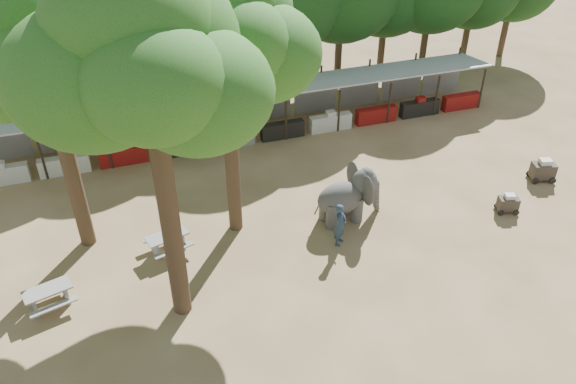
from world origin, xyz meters
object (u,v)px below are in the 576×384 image
object	(u,v)px
elephant	(349,195)
picnic_table_near	(49,295)
yard_tree_center	(141,60)
picnic_table_far	(167,241)
cart_back	(543,170)
yard_tree_left	(36,48)
cart_front	(508,203)
handler	(340,225)
yard_tree_back	(218,28)

from	to	relation	value
elephant	picnic_table_near	distance (m)	12.31
yard_tree_center	picnic_table_far	distance (m)	9.23
cart_back	yard_tree_center	bearing A→B (deg)	-155.31
elephant	picnic_table_near	size ratio (longest dim) A/B	1.58
yard_tree_left	cart_front	bearing A→B (deg)	-12.71
picnic_table_near	picnic_table_far	size ratio (longest dim) A/B	0.99
picnic_table_near	picnic_table_far	bearing A→B (deg)	5.57
yard_tree_left	elephant	distance (m)	13.16
handler	picnic_table_near	distance (m)	11.17
yard_tree_center	cart_back	distance (m)	20.09
picnic_table_far	picnic_table_near	bearing A→B (deg)	-174.99
picnic_table_far	handler	bearing A→B (deg)	-30.53
picnic_table_far	yard_tree_center	bearing A→B (deg)	-108.69
yard_tree_back	cart_back	distance (m)	16.99
yard_tree_center	picnic_table_far	xyz separation A→B (m)	(0.16, 3.15, -8.67)
picnic_table_far	cart_front	bearing A→B (deg)	-24.16
yard_tree_left	handler	world-z (taller)	yard_tree_left
yard_tree_center	picnic_table_near	bearing A→B (deg)	161.19
elephant	cart_front	bearing A→B (deg)	-18.88
yard_tree_center	picnic_table_far	world-z (taller)	yard_tree_center
yard_tree_back	handler	size ratio (longest dim) A/B	5.99
elephant	cart_back	world-z (taller)	elephant
yard_tree_left	handler	distance (m)	12.77
yard_tree_left	picnic_table_far	world-z (taller)	yard_tree_left
yard_tree_center	cart_back	world-z (taller)	yard_tree_center
handler	yard_tree_back	bearing A→B (deg)	99.18
yard_tree_left	picnic_table_near	bearing A→B (deg)	-110.06
yard_tree_back	picnic_table_far	bearing A→B (deg)	-163.34
yard_tree_left	yard_tree_back	size ratio (longest dim) A/B	0.97
yard_tree_back	picnic_table_near	distance (m)	11.13
picnic_table_far	elephant	bearing A→B (deg)	-17.81
elephant	picnic_table_far	bearing A→B (deg)	174.44
elephant	picnic_table_near	xyz separation A→B (m)	(-12.21, -1.41, -0.65)
picnic_table_near	cart_front	distance (m)	19.05
yard_tree_back	picnic_table_far	world-z (taller)	yard_tree_back
cart_front	yard_tree_back	bearing A→B (deg)	-177.47
picnic_table_far	cart_back	bearing A→B (deg)	-17.42
cart_front	picnic_table_far	bearing A→B (deg)	-171.53
handler	cart_back	xyz separation A→B (m)	(11.07, 1.26, -0.39)
elephant	cart_front	xyz separation A→B (m)	(6.83, -1.88, -0.72)
elephant	cart_front	size ratio (longest dim) A/B	2.87
cart_back	picnic_table_near	bearing A→B (deg)	-160.65
handler	picnic_table_far	bearing A→B (deg)	118.50
cart_front	cart_back	xyz separation A→B (m)	(3.19, 1.64, 0.11)
yard_tree_left	cart_back	xyz separation A→B (m)	(20.94, -2.36, -7.64)
yard_tree_left	elephant	size ratio (longest dim) A/B	3.57
yard_tree_left	yard_tree_center	bearing A→B (deg)	-59.04
cart_back	yard_tree_left	bearing A→B (deg)	-170.11
yard_tree_left	picnic_table_far	size ratio (longest dim) A/B	5.58
yard_tree_center	picnic_table_far	bearing A→B (deg)	87.08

